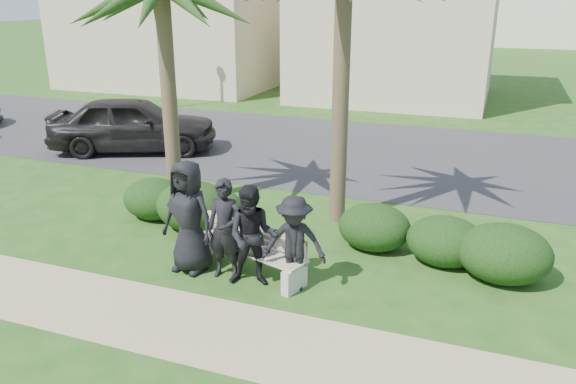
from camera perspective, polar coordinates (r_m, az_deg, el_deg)
name	(u,v)px	position (r m, az deg, el deg)	size (l,w,h in m)	color
ground	(256,272)	(9.41, -3.30, -8.07)	(160.00, 160.00, 0.00)	#224D16
footpath	(203,329)	(8.02, -8.60, -13.56)	(30.00, 1.60, 0.01)	tan
asphalt_street	(365,152)	(16.57, 7.86, 4.03)	(160.00, 8.00, 0.01)	#2D2D30
stucco_bldg_left	(178,9)	(29.91, -11.10, 17.75)	(10.40, 8.40, 7.30)	beige
stucco_bldg_right	(399,11)	(26.01, 11.21, 17.55)	(8.40, 8.40, 7.30)	beige
street_lamp	(166,33)	(23.26, -12.29, 15.53)	(0.36, 0.36, 4.29)	black
park_bench	(247,252)	(9.28, -4.20, -6.15)	(2.28, 1.12, 0.75)	#9F9586
man_a	(189,217)	(9.22, -10.07, -2.49)	(0.92, 0.60, 1.88)	black
man_b	(225,229)	(8.95, -6.39, -3.79)	(0.60, 0.40, 1.65)	black
man_c	(253,236)	(8.69, -3.62, -4.53)	(0.79, 0.62, 1.63)	black
man_d	(294,243)	(8.57, 0.63, -5.24)	(0.98, 0.57, 1.52)	black
hedge_a	(154,198)	(11.77, -13.44, -0.55)	(1.31, 1.08, 0.85)	black
hedge_b	(193,205)	(11.05, -9.59, -1.26)	(1.50, 1.24, 0.98)	black
hedge_c	(215,207)	(11.17, -7.43, -1.48)	(1.18, 0.98, 0.77)	black
hedge_d	(374,226)	(10.18, 8.77, -3.41)	(1.31, 1.08, 0.85)	black
hedge_e	(445,240)	(9.87, 15.70, -4.68)	(1.31, 1.08, 0.86)	black
hedge_f	(505,252)	(9.59, 21.14, -5.68)	(1.47, 1.22, 0.96)	black
car_a	(134,124)	(16.96, -15.42, 6.67)	(1.90, 4.71, 1.61)	black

